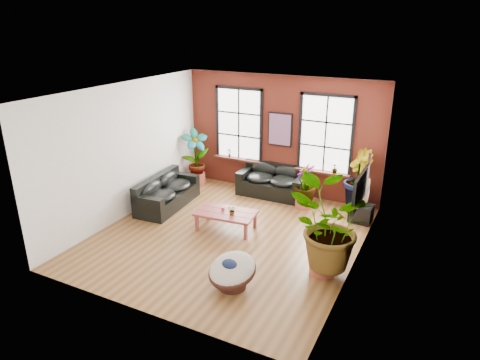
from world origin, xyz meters
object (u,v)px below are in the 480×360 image
at_px(coffee_table, 226,214).
at_px(papasan_chair, 232,271).
at_px(sofa_back, 273,181).
at_px(sofa_left, 166,193).

relative_size(coffee_table, papasan_chair, 1.28).
bearing_deg(papasan_chair, sofa_back, 120.35).
bearing_deg(papasan_chair, sofa_left, 159.96).
distance_m(sofa_left, coffee_table, 2.26).
bearing_deg(sofa_back, coffee_table, -94.38).
relative_size(sofa_back, sofa_left, 0.91).
height_order(sofa_back, coffee_table, sofa_back).
height_order(sofa_left, papasan_chair, sofa_left).
bearing_deg(papasan_chair, coffee_table, 138.29).
bearing_deg(sofa_left, coffee_table, -107.42).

